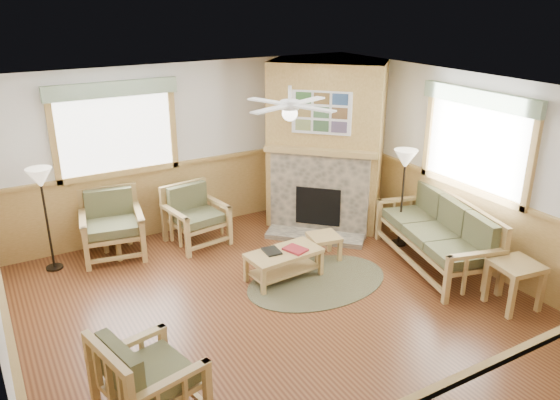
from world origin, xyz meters
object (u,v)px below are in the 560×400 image
end_table_chairs (123,236)px  coffee_table (284,265)px  armchair_back_right (196,216)px  footstool (324,247)px  armchair_left (149,376)px  armchair_back_left (112,225)px  sofa (435,234)px  floor_lamp_right (402,198)px  floor_lamp_left (47,220)px  end_table_sofa (514,285)px

end_table_chairs → coffee_table: bearing=-48.2°
armchair_back_right → footstool: armchair_back_right is taller
armchair_left → coffee_table: armchair_left is taller
end_table_chairs → footstool: (2.50, -1.66, -0.08)m
armchair_back_right → footstool: (1.42, -1.43, -0.27)m
armchair_back_left → armchair_left: bearing=-89.1°
sofa → floor_lamp_right: floor_lamp_right is taller
armchair_back_left → armchair_left: armchair_back_left is taller
sofa → floor_lamp_right: bearing=-168.4°
floor_lamp_left → end_table_chairs: bearing=0.0°
sofa → end_table_sofa: size_ratio=3.45×
armchair_back_left → coffee_table: bearing=-36.2°
armchair_back_right → floor_lamp_left: bearing=165.4°
sofa → coffee_table: (-2.07, 0.72, -0.27)m
end_table_chairs → end_table_sofa: (3.80, -3.93, 0.03)m
floor_lamp_right → end_table_sofa: bearing=-90.0°
armchair_left → end_table_sofa: armchair_left is taller
sofa → footstool: 1.60m
sofa → end_table_chairs: (-3.76, 2.60, -0.21)m
armchair_back_right → coffee_table: (0.60, -1.66, -0.25)m
footstool → floor_lamp_right: floor_lamp_right is taller
armchair_back_left → armchair_back_right: size_ratio=1.07×
coffee_table → end_table_chairs: (-1.69, 1.89, 0.06)m
armchair_left → footstool: armchair_left is taller
armchair_back_left → end_table_chairs: size_ratio=1.80×
armchair_left → floor_lamp_right: (4.49, 1.69, 0.31)m
sofa → footstool: bearing=-112.3°
coffee_table → end_table_sofa: (2.11, -2.04, 0.10)m
armchair_left → footstool: 3.71m
armchair_back_right → end_table_chairs: (-1.09, 0.22, -0.18)m
armchair_back_right → floor_lamp_right: floor_lamp_right is taller
coffee_table → floor_lamp_right: 2.19m
coffee_table → floor_lamp_left: 3.34m
armchair_left → floor_lamp_right: size_ratio=0.59×
sofa → armchair_left: 4.54m
end_table_chairs → floor_lamp_left: bearing=180.0°
sofa → armchair_back_right: bearing=-117.0°
armchair_left → end_table_sofa: (4.49, -0.40, -0.15)m
armchair_back_left → coffee_table: 2.65m
end_table_chairs → end_table_sofa: bearing=-46.0°
armchair_back_left → floor_lamp_right: floor_lamp_right is taller
armchair_back_right → end_table_chairs: size_ratio=1.69×
footstool → floor_lamp_right: bearing=-8.1°
armchair_left → coffee_table: (2.38, 1.64, -0.25)m
armchair_back_left → end_table_sofa: 5.57m
sofa → armchair_left: bearing=-63.5°
floor_lamp_right → sofa: bearing=-93.1°
armchair_back_right → end_table_sofa: 4.59m
armchair_back_right → footstool: 2.03m
sofa → footstool: size_ratio=4.87×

